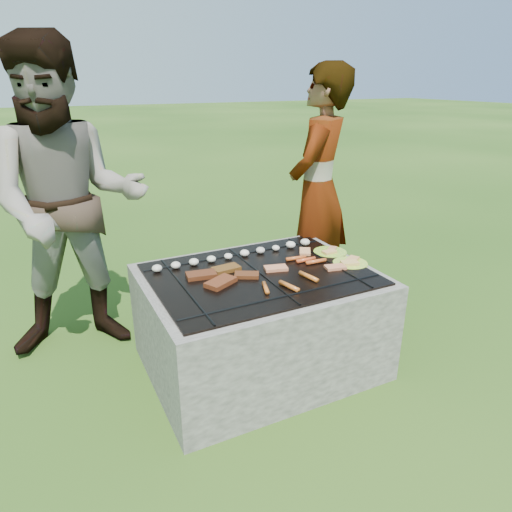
% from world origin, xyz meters
% --- Properties ---
extents(lawn, '(60.00, 60.00, 0.00)m').
position_xyz_m(lawn, '(0.00, 0.00, 0.00)').
color(lawn, '#1F4310').
rests_on(lawn, ground).
extents(fire_pit, '(1.30, 1.00, 0.62)m').
position_xyz_m(fire_pit, '(0.00, 0.00, 0.28)').
color(fire_pit, gray).
rests_on(fire_pit, ground).
extents(mushrooms, '(1.06, 0.06, 0.04)m').
position_xyz_m(mushrooms, '(-0.00, 0.28, 0.63)').
color(mushrooms, beige).
rests_on(mushrooms, fire_pit).
extents(pork_slabs, '(0.40, 0.29, 0.03)m').
position_xyz_m(pork_slabs, '(-0.22, 0.04, 0.62)').
color(pork_slabs, brown).
rests_on(pork_slabs, fire_pit).
extents(sausages, '(0.54, 0.42, 0.03)m').
position_xyz_m(sausages, '(0.20, -0.10, 0.62)').
color(sausages, '#DF4324').
rests_on(sausages, fire_pit).
extents(bread_on_grate, '(0.46, 0.41, 0.02)m').
position_xyz_m(bread_on_grate, '(0.29, 0.01, 0.62)').
color(bread_on_grate, tan).
rests_on(bread_on_grate, fire_pit).
extents(plate_far, '(0.22, 0.22, 0.03)m').
position_xyz_m(plate_far, '(0.56, 0.11, 0.61)').
color(plate_far, '#F3F63A').
rests_on(plate_far, fire_pit).
extents(plate_near, '(0.22, 0.22, 0.03)m').
position_xyz_m(plate_near, '(0.56, -0.10, 0.61)').
color(plate_near, yellow).
rests_on(plate_near, fire_pit).
extents(cook, '(0.76, 0.73, 1.76)m').
position_xyz_m(cook, '(0.78, 0.60, 0.88)').
color(cook, gray).
rests_on(cook, ground).
extents(bystander, '(1.03, 0.86, 1.90)m').
position_xyz_m(bystander, '(-0.90, 0.72, 0.95)').
color(bystander, gray).
rests_on(bystander, ground).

